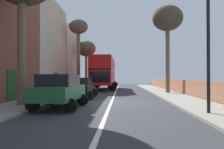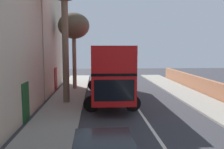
% 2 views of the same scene
% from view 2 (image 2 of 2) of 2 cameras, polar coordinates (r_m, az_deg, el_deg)
% --- Properties ---
extents(double_decker_bus, '(3.58, 11.03, 4.06)m').
position_cam_2_polar(double_decker_bus, '(18.36, -0.70, 1.42)').
color(double_decker_bus, red).
rests_on(double_decker_bus, ground).
extents(street_tree_left_2, '(2.87, 2.87, 7.03)m').
position_cam_2_polar(street_tree_left_2, '(22.68, -9.10, 11.13)').
color(street_tree_left_2, '#7A6B56').
rests_on(street_tree_left_2, sidewalk_left).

